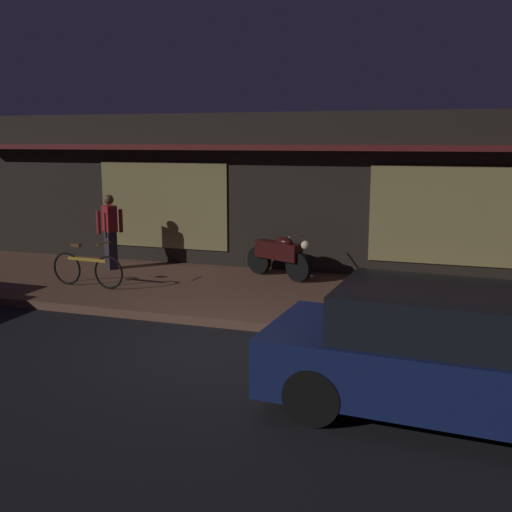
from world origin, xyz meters
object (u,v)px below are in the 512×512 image
at_px(bicycle_parked, 87,269).
at_px(parked_car_far, 449,354).
at_px(motorcycle, 280,255).
at_px(person_photographer, 110,230).

distance_m(bicycle_parked, parked_car_far, 7.65).
bearing_deg(motorcycle, person_photographer, -175.66).
relative_size(person_photographer, parked_car_far, 0.40).
height_order(bicycle_parked, parked_car_far, parked_car_far).
bearing_deg(bicycle_parked, person_photographer, 105.81).
xyz_separation_m(person_photographer, parked_car_far, (7.31, -5.08, -0.32)).
distance_m(bicycle_parked, person_photographer, 1.80).
relative_size(motorcycle, parked_car_far, 0.38).
height_order(person_photographer, parked_car_far, person_photographer).
xyz_separation_m(bicycle_parked, person_photographer, (-0.47, 1.66, 0.52)).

